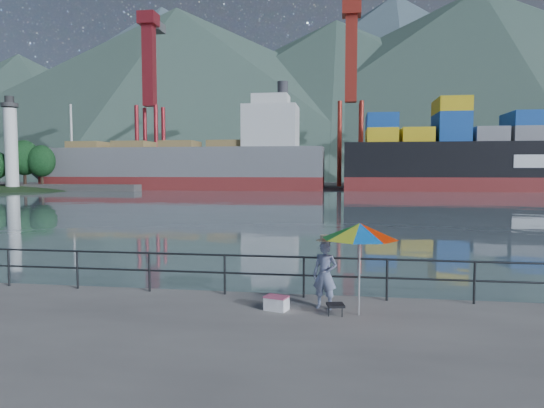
{
  "coord_description": "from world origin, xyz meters",
  "views": [
    {
      "loc": [
        3.96,
        -10.05,
        3.13
      ],
      "look_at": [
        1.56,
        6.0,
        2.0
      ],
      "focal_mm": 32.0,
      "sensor_mm": 36.0,
      "label": 1
    }
  ],
  "objects_px": {
    "cooler_bag": "(276,304)",
    "bulk_carrier": "(193,164)",
    "beach_umbrella": "(360,231)",
    "fisherman": "(325,275)"
  },
  "relations": [
    {
      "from": "beach_umbrella",
      "to": "bulk_carrier",
      "type": "height_order",
      "value": "bulk_carrier"
    },
    {
      "from": "fisherman",
      "to": "bulk_carrier",
      "type": "xyz_separation_m",
      "value": [
        -25.81,
        71.03,
        3.39
      ]
    },
    {
      "from": "cooler_bag",
      "to": "bulk_carrier",
      "type": "relative_size",
      "value": 0.01
    },
    {
      "from": "cooler_bag",
      "to": "bulk_carrier",
      "type": "height_order",
      "value": "bulk_carrier"
    },
    {
      "from": "fisherman",
      "to": "bulk_carrier",
      "type": "height_order",
      "value": "bulk_carrier"
    },
    {
      "from": "fisherman",
      "to": "cooler_bag",
      "type": "distance_m",
      "value": 1.27
    },
    {
      "from": "beach_umbrella",
      "to": "bulk_carrier",
      "type": "relative_size",
      "value": 0.04
    },
    {
      "from": "fisherman",
      "to": "beach_umbrella",
      "type": "xyz_separation_m",
      "value": [
        0.75,
        -0.4,
        1.06
      ]
    },
    {
      "from": "fisherman",
      "to": "cooler_bag",
      "type": "bearing_deg",
      "value": -148.85
    },
    {
      "from": "bulk_carrier",
      "to": "fisherman",
      "type": "bearing_deg",
      "value": -70.03
    }
  ]
}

